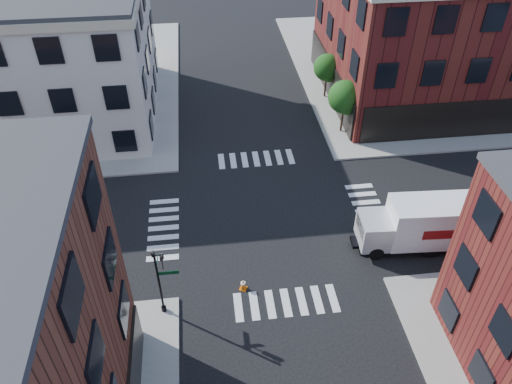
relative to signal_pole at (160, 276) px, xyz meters
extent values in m
plane|color=black|center=(6.72, 6.68, -2.86)|extent=(120.00, 120.00, 0.00)
cube|color=gray|center=(27.72, 27.68, -2.78)|extent=(30.00, 30.00, 0.15)
cube|color=gray|center=(-14.28, 27.68, -2.78)|extent=(30.00, 30.00, 0.15)
cube|color=#481213|center=(27.22, 22.68, 3.14)|extent=(25.00, 16.00, 12.00)
cube|color=silver|center=(-12.28, 22.68, 2.64)|extent=(22.00, 16.00, 11.00)
cylinder|color=black|center=(14.22, 16.68, -1.97)|extent=(0.18, 0.18, 1.47)
cylinder|color=black|center=(14.22, 16.68, -1.24)|extent=(0.12, 0.12, 1.47)
sphere|color=#173E10|center=(14.22, 16.68, 0.44)|extent=(2.69, 2.69, 2.69)
sphere|color=#173E10|center=(14.47, 16.58, -0.10)|extent=(1.85, 1.85, 1.85)
cylinder|color=black|center=(14.22, 22.68, -2.04)|extent=(0.18, 0.18, 1.33)
cylinder|color=black|center=(14.22, 22.68, -1.38)|extent=(0.12, 0.12, 1.33)
sphere|color=#173E10|center=(14.22, 22.68, 0.14)|extent=(2.43, 2.43, 2.43)
sphere|color=#173E10|center=(14.47, 22.58, -0.35)|extent=(1.67, 1.67, 1.67)
cylinder|color=black|center=(-0.08, -0.12, -0.56)|extent=(0.12, 0.12, 4.60)
cylinder|color=black|center=(-0.08, -0.12, -2.56)|extent=(0.28, 0.28, 0.30)
cube|color=#053819|center=(0.47, -0.12, 0.29)|extent=(1.10, 0.03, 0.22)
cube|color=#053819|center=(-0.08, 0.43, 0.54)|extent=(0.03, 1.10, 0.22)
imported|color=black|center=(0.27, -0.02, 1.04)|extent=(0.22, 0.18, 1.10)
imported|color=black|center=(-0.18, 0.23, 1.04)|extent=(0.18, 0.22, 1.10)
cube|color=silver|center=(16.35, 3.16, -0.88)|extent=(5.57, 2.66, 2.91)
cube|color=maroon|center=(16.29, 1.97, -0.88)|extent=(2.07, 0.16, 0.66)
cube|color=maroon|center=(16.42, 4.35, -0.88)|extent=(2.07, 0.16, 0.66)
cube|color=#B9B8BB|center=(12.79, 3.36, -1.40)|extent=(2.00, 2.36, 1.88)
cube|color=black|center=(11.90, 3.41, -1.07)|extent=(0.20, 1.79, 0.85)
cube|color=black|center=(15.23, 3.22, -2.39)|extent=(7.56, 1.37, 0.23)
cylinder|color=black|center=(12.73, 2.38, -2.39)|extent=(0.96, 0.38, 0.94)
cylinder|color=black|center=(12.85, 4.35, -2.39)|extent=(0.96, 0.38, 0.94)
cylinder|color=black|center=(16.11, 2.19, -2.39)|extent=(0.96, 0.38, 0.94)
cylinder|color=black|center=(16.22, 4.16, -2.39)|extent=(0.96, 0.38, 0.94)
cylinder|color=black|center=(18.36, 2.06, -2.39)|extent=(0.96, 0.38, 0.94)
cylinder|color=black|center=(18.47, 4.03, -2.39)|extent=(0.96, 0.38, 0.94)
cube|color=#D15B09|center=(4.42, 0.98, -2.84)|extent=(0.55, 0.55, 0.04)
cone|color=#D15B09|center=(4.42, 0.98, -2.48)|extent=(0.52, 0.52, 0.76)
cylinder|color=white|center=(4.42, 0.98, -2.37)|extent=(0.29, 0.29, 0.09)
camera|label=1|loc=(2.89, -17.72, 19.83)|focal=35.00mm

